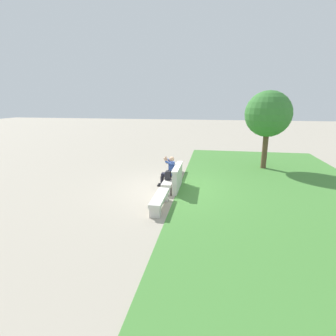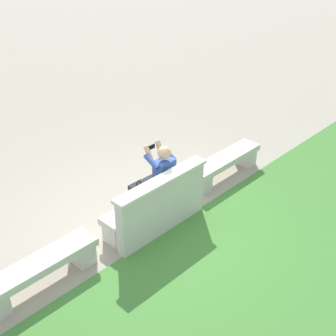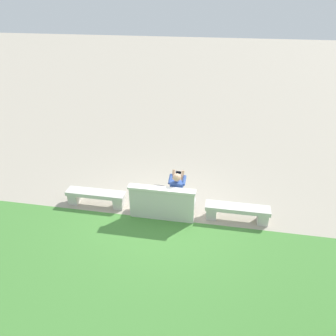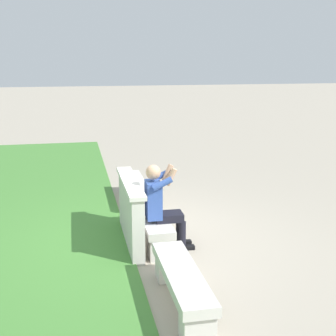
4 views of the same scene
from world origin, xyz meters
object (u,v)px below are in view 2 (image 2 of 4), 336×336
bench_main (225,164)px  backpack (138,194)px  bench_near (148,208)px  bench_mid (40,270)px  person_photographer (159,175)px

bench_main → backpack: size_ratio=4.11×
bench_near → backpack: (0.16, -0.04, 0.33)m
bench_mid → person_photographer: person_photographer is taller
bench_mid → bench_near: bearing=180.0°
bench_main → backpack: 2.23m
bench_mid → backpack: backpack is taller
bench_near → backpack: backpack is taller
backpack → bench_main: bearing=179.0°
bench_mid → person_photographer: size_ratio=1.33×
bench_near → person_photographer: 0.57m
person_photographer → backpack: (0.52, 0.04, -0.11)m
bench_near → bench_mid: 2.05m
person_photographer → bench_main: bearing=177.4°
bench_near → bench_mid: same height
bench_near → bench_main: bearing=180.0°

